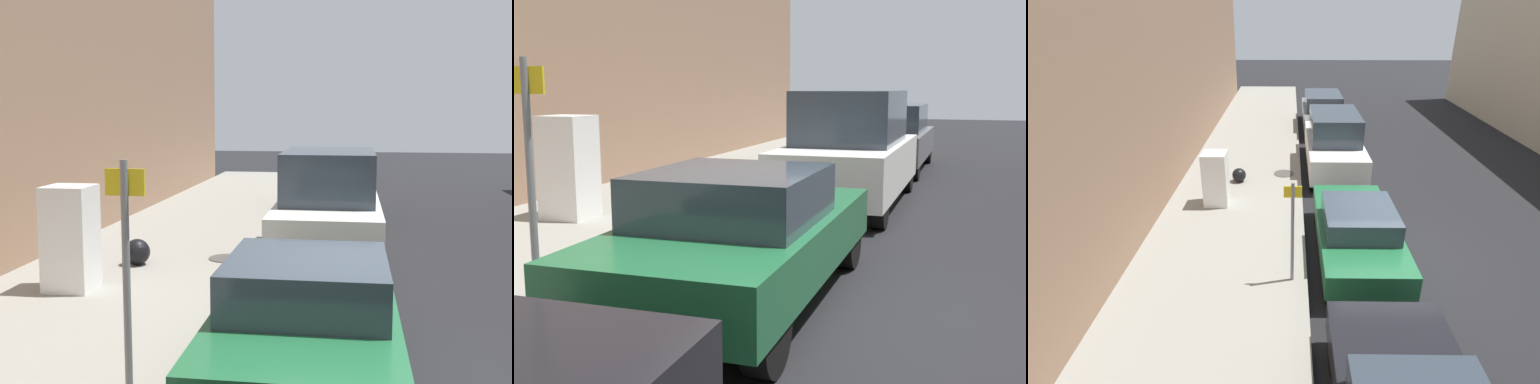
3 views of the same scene
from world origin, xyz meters
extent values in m
plane|color=black|center=(0.00, 0.00, 0.00)|extent=(80.00, 80.00, 0.00)
cube|color=white|center=(-4.47, 2.52, 0.96)|extent=(0.70, 0.69, 1.59)
cube|color=black|center=(-4.47, 2.87, 0.96)|extent=(0.01, 0.01, 1.51)
cube|color=yellow|center=(-4.55, 2.87, 1.24)|extent=(0.16, 0.01, 0.22)
cube|color=red|center=(-4.47, 2.87, 1.47)|extent=(0.63, 0.01, 0.05)
cube|color=red|center=(-4.47, 2.87, 0.65)|extent=(0.63, 0.01, 0.05)
cylinder|color=#47443F|center=(-2.51, 4.89, 0.18)|extent=(0.70, 0.70, 0.02)
cylinder|color=slate|center=(-2.24, -1.15, 1.31)|extent=(0.07, 0.07, 2.28)
cube|color=yellow|center=(-2.24, -1.13, 2.25)|extent=(0.36, 0.02, 0.24)
sphere|color=black|center=(-4.00, 4.19, 0.40)|extent=(0.46, 0.46, 0.46)
cube|color=#1E6038|center=(-0.70, 0.11, 0.62)|extent=(1.83, 4.33, 0.55)
cube|color=#2D3842|center=(-0.70, -0.11, 1.14)|extent=(1.61, 1.82, 0.50)
cylinder|color=black|center=(-1.48, 1.68, 0.34)|extent=(0.22, 0.69, 0.69)
cylinder|color=black|center=(0.08, 1.68, 0.34)|extent=(0.22, 0.69, 0.69)
cylinder|color=black|center=(-1.48, -1.47, 0.34)|extent=(0.22, 0.69, 0.69)
cylinder|color=black|center=(0.08, -1.47, 0.34)|extent=(0.22, 0.69, 0.69)
cube|color=silver|center=(-0.70, 5.86, 0.75)|extent=(1.92, 4.96, 0.85)
cube|color=#2D3842|center=(-0.70, 5.86, 1.65)|extent=(1.69, 2.73, 0.95)
cylinder|color=black|center=(-1.53, 7.77, 0.32)|extent=(0.22, 0.65, 0.65)
cylinder|color=black|center=(0.13, 7.77, 0.32)|extent=(0.22, 0.65, 0.65)
cylinder|color=black|center=(-1.53, 3.95, 0.32)|extent=(0.22, 0.65, 0.65)
cylinder|color=black|center=(0.13, 3.95, 0.32)|extent=(0.22, 0.65, 0.65)
cube|color=slate|center=(-0.70, 11.35, 0.69)|extent=(1.91, 4.88, 0.70)
cube|color=#2D3842|center=(-0.70, 11.35, 1.39)|extent=(1.68, 2.68, 0.70)
cylinder|color=black|center=(-1.53, 13.20, 0.34)|extent=(0.22, 0.68, 0.68)
cylinder|color=black|center=(0.13, 13.20, 0.34)|extent=(0.22, 0.68, 0.68)
cylinder|color=black|center=(-1.53, 9.50, 0.34)|extent=(0.22, 0.68, 0.68)
cylinder|color=black|center=(0.13, 9.50, 0.34)|extent=(0.22, 0.68, 0.68)
camera|label=1|loc=(-0.26, -6.49, 2.86)|focal=45.00mm
camera|label=2|loc=(1.55, -5.86, 2.19)|focal=45.00mm
camera|label=3|loc=(-2.30, -8.19, 5.52)|focal=28.00mm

